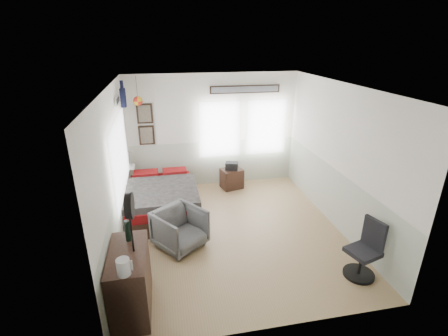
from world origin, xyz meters
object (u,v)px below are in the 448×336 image
Objects in this scene: task_chair at (365,254)px; bed at (162,199)px; nightstand at (232,178)px; armchair at (180,229)px; dresser at (130,281)px.

bed is at bearing 122.94° from task_chair.
armchair is at bearing -137.17° from nightstand.
bed is at bearing 66.08° from armchair.
nightstand is (1.39, 2.18, -0.11)m from armchair.
armchair is at bearing -77.22° from bed.
bed is 2.60m from dresser.
dresser is at bearing -99.94° from bed.
nightstand is (2.12, 3.47, -0.21)m from dresser.
nightstand is 3.70m from task_chair.
bed is 1.30m from armchair.
bed is at bearing 80.25° from dresser.
dresser reaches higher than bed.
bed is 1.91m from nightstand.
bed is 2.09× the size of task_chair.
bed is 3.93m from task_chair.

